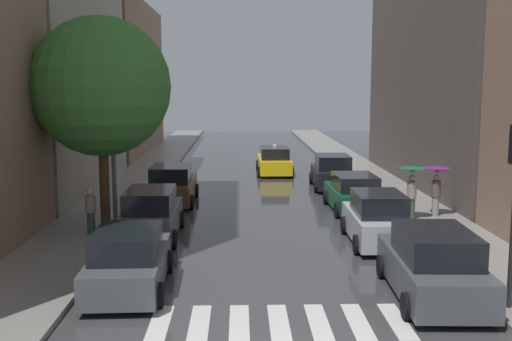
{
  "coord_description": "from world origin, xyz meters",
  "views": [
    {
      "loc": [
        -0.88,
        -9.95,
        5.37
      ],
      "look_at": [
        -0.12,
        18.14,
        1.4
      ],
      "focal_mm": 43.09,
      "sensor_mm": 36.0,
      "label": 1
    }
  ],
  "objects": [
    {
      "name": "parked_car_right_nearest",
      "position": [
        3.98,
        4.86,
        0.83
      ],
      "size": [
        2.3,
        4.76,
        1.79
      ],
      "rotation": [
        0.0,
        0.0,
        1.53
      ],
      "color": "#474C51",
      "rests_on": "ground"
    },
    {
      "name": "parked_car_right_second",
      "position": [
        3.76,
        10.14,
        0.83
      ],
      "size": [
        2.05,
        4.12,
        1.78
      ],
      "rotation": [
        0.0,
        0.0,
        1.55
      ],
      "color": "#B2B7BF",
      "rests_on": "ground"
    },
    {
      "name": "pedestrian_foreground",
      "position": [
        6.91,
        13.8,
        1.57
      ],
      "size": [
        1.03,
        1.03,
        1.93
      ],
      "rotation": [
        0.0,
        0.0,
        0.85
      ],
      "color": "gray",
      "rests_on": "sidewalk_right"
    },
    {
      "name": "taxi_midroad",
      "position": [
        1.21,
        26.56,
        0.76
      ],
      "size": [
        2.08,
        4.55,
        1.81
      ],
      "rotation": [
        0.0,
        0.0,
        1.57
      ],
      "color": "yellow",
      "rests_on": "ground"
    },
    {
      "name": "building_right_mid",
      "position": [
        11.0,
        22.29,
        6.22
      ],
      "size": [
        6.0,
        18.62,
        12.44
      ],
      "primitive_type": "cube",
      "color": "#564C47",
      "rests_on": "ground"
    },
    {
      "name": "sidewalk_right",
      "position": [
        6.5,
        24.0,
        0.07
      ],
      "size": [
        3.0,
        72.0,
        0.15
      ],
      "primitive_type": "cube",
      "color": "gray",
      "rests_on": "ground"
    },
    {
      "name": "parked_car_right_fourth",
      "position": [
        3.91,
        21.28,
        0.82
      ],
      "size": [
        2.18,
        4.14,
        1.76
      ],
      "rotation": [
        0.0,
        0.0,
        1.54
      ],
      "color": "black",
      "rests_on": "ground"
    },
    {
      "name": "ground_plane",
      "position": [
        0.0,
        24.0,
        -0.02
      ],
      "size": [
        28.0,
        72.0,
        0.04
      ],
      "primitive_type": "cube",
      "color": "#3D3D3F"
    },
    {
      "name": "parked_car_left_third",
      "position": [
        -3.94,
        17.5,
        0.81
      ],
      "size": [
        2.18,
        4.44,
        1.74
      ],
      "rotation": [
        0.0,
        0.0,
        1.57
      ],
      "color": "brown",
      "rests_on": "ground"
    },
    {
      "name": "sidewalk_left",
      "position": [
        -6.5,
        24.0,
        0.07
      ],
      "size": [
        3.0,
        72.0,
        0.15
      ],
      "primitive_type": "cube",
      "color": "gray",
      "rests_on": "ground"
    },
    {
      "name": "parked_car_left_second",
      "position": [
        -3.98,
        11.15,
        0.82
      ],
      "size": [
        2.05,
        4.63,
        1.76
      ],
      "rotation": [
        0.0,
        0.0,
        1.58
      ],
      "color": "#474C51",
      "rests_on": "ground"
    },
    {
      "name": "parked_car_left_nearest",
      "position": [
        -3.8,
        5.67,
        0.77
      ],
      "size": [
        2.14,
        4.38,
        1.65
      ],
      "rotation": [
        0.0,
        0.0,
        1.6
      ],
      "color": "#474C51",
      "rests_on": "ground"
    },
    {
      "name": "pedestrian_near_tree",
      "position": [
        -6.11,
        11.28,
        0.98
      ],
      "size": [
        0.36,
        0.36,
        1.6
      ],
      "rotation": [
        0.0,
        0.0,
        4.18
      ],
      "color": "#38513D",
      "rests_on": "sidewalk_left"
    },
    {
      "name": "street_tree_left",
      "position": [
        -5.9,
        12.67,
        5.27
      ],
      "size": [
        5.09,
        5.09,
        7.67
      ],
      "color": "#513823",
      "rests_on": "sidewalk_left"
    },
    {
      "name": "building_left_far",
      "position": [
        -11.0,
        38.65,
        5.78
      ],
      "size": [
        6.0,
        18.1,
        11.55
      ],
      "primitive_type": "cube",
      "color": "#8C6B56",
      "rests_on": "ground"
    },
    {
      "name": "lamp_post_left",
      "position": [
        -5.55,
        12.76,
        4.43
      ],
      "size": [
        0.6,
        0.28,
        7.48
      ],
      "color": "#595B60",
      "rests_on": "sidewalk_left"
    },
    {
      "name": "pedestrian_far_side",
      "position": [
        5.76,
        13.17,
        1.63
      ],
      "size": [
        1.02,
        1.02,
        2.03
      ],
      "rotation": [
        0.0,
        0.0,
        3.64
      ],
      "color": "#38513D",
      "rests_on": "sidewalk_right"
    },
    {
      "name": "building_left_mid",
      "position": [
        -11.0,
        21.26,
        7.34
      ],
      "size": [
        6.0,
        14.64,
        14.68
      ],
      "primitive_type": "cube",
      "color": "#9E9384",
      "rests_on": "ground"
    },
    {
      "name": "crosswalk_stripes",
      "position": [
        0.0,
        3.33,
        0.01
      ],
      "size": [
        5.85,
        2.2,
        0.01
      ],
      "color": "silver",
      "rests_on": "ground"
    },
    {
      "name": "parked_car_right_third",
      "position": [
        3.98,
        15.61,
        0.75
      ],
      "size": [
        2.16,
        4.42,
        1.58
      ],
      "rotation": [
        0.0,
        0.0,
        1.59
      ],
      "color": "#0C4C2D",
      "rests_on": "ground"
    }
  ]
}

